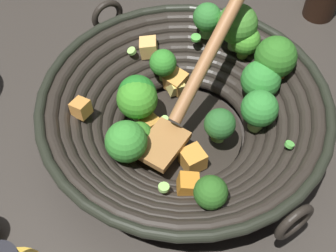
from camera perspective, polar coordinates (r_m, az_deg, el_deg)
ground_plane at (r=0.67m, az=1.89°, el=-1.32°), size 4.00×4.00×0.00m
wok at (r=0.63m, az=2.30°, el=2.00°), size 0.40×0.41×0.22m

